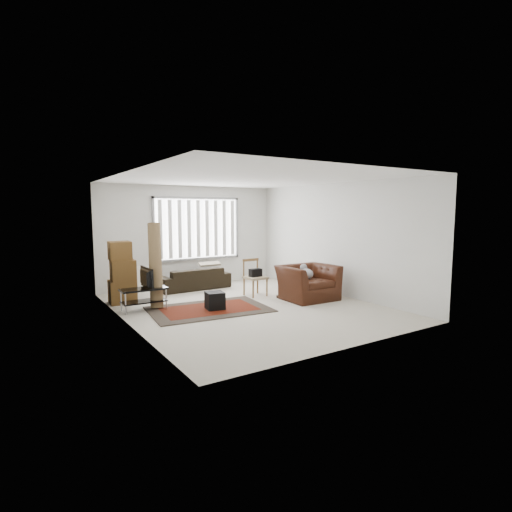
% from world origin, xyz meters
% --- Properties ---
extents(room, '(6.00, 6.02, 2.71)m').
position_xyz_m(room, '(0.03, 0.51, 1.76)').
color(room, beige).
rests_on(room, ground).
extents(persian_rug, '(2.54, 1.83, 0.02)m').
position_xyz_m(persian_rug, '(-0.80, 0.23, 0.01)').
color(persian_rug, black).
rests_on(persian_rug, ground).
extents(tv_stand, '(0.92, 0.41, 0.46)m').
position_xyz_m(tv_stand, '(-1.95, 0.91, 0.33)').
color(tv_stand, black).
rests_on(tv_stand, ground).
extents(tv, '(0.10, 0.75, 0.43)m').
position_xyz_m(tv, '(-1.95, 0.91, 0.68)').
color(tv, black).
rests_on(tv, tv_stand).
extents(subwoofer, '(0.41, 0.41, 0.35)m').
position_xyz_m(subwoofer, '(-0.71, 0.15, 0.20)').
color(subwoofer, black).
rests_on(subwoofer, persian_rug).
extents(moving_boxes, '(0.60, 0.55, 1.37)m').
position_xyz_m(moving_boxes, '(-2.15, 1.81, 0.64)').
color(moving_boxes, brown).
rests_on(moving_boxes, ground).
extents(white_flatpack, '(0.64, 0.37, 0.76)m').
position_xyz_m(white_flatpack, '(-1.71, 2.01, 0.38)').
color(white_flatpack, silver).
rests_on(white_flatpack, ground).
extents(rolled_rug, '(0.41, 0.64, 1.80)m').
position_xyz_m(rolled_rug, '(-1.64, 1.04, 0.90)').
color(rolled_rug, brown).
rests_on(rolled_rug, ground).
extents(sofa, '(1.90, 0.87, 0.72)m').
position_xyz_m(sofa, '(-0.17, 2.45, 0.36)').
color(sofa, black).
rests_on(sofa, ground).
extents(side_chair, '(0.48, 0.48, 0.88)m').
position_xyz_m(side_chair, '(0.74, 0.88, 0.49)').
color(side_chair, '#968362').
rests_on(side_chair, ground).
extents(armchair, '(1.24, 1.09, 0.90)m').
position_xyz_m(armchair, '(1.56, -0.10, 0.45)').
color(armchair, '#35160A').
rests_on(armchair, ground).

